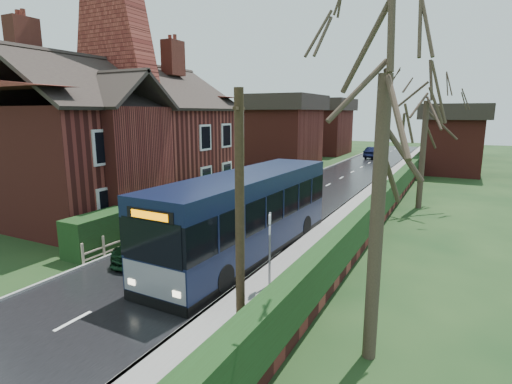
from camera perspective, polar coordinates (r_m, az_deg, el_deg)
The scene contains 18 objects.
ground at distance 16.72m, azimuth -8.26°, elevation -8.85°, with size 140.00×140.00×0.00m, color #2D451D.
road at distance 25.19m, azimuth 4.95°, elevation -1.86°, with size 6.00×100.00×0.02m, color black.
pavement at distance 23.96m, azimuth 14.42°, elevation -2.72°, with size 2.50×100.00×0.14m, color slate.
kerb_right at distance 24.23m, azimuth 11.65°, elevation -2.44°, with size 0.12×100.00×0.14m, color gray.
kerb_left at distance 26.45m, azimuth -1.18°, elevation -1.10°, with size 0.12×100.00×0.10m, color gray.
front_hedge at distance 22.59m, azimuth -9.10°, elevation -1.44°, with size 1.20×16.00×1.60m, color black.
picket_fence at distance 22.25m, azimuth -7.51°, elevation -2.52°, with size 0.10×16.00×0.90m, color tan, non-canonical shape.
right_wall_hedge at distance 23.48m, azimuth 18.22°, elevation -0.84°, with size 0.60×50.00×1.80m.
brick_house at distance 25.10m, azimuth -18.71°, elevation 7.62°, with size 9.30×14.60×10.30m.
bus at distance 16.16m, azimuth -1.34°, elevation -3.31°, with size 2.84×11.03×3.33m.
car_silver at distance 22.77m, azimuth -1.67°, elevation -1.68°, with size 1.45×3.60×1.23m, color silver.
car_green at distance 16.88m, azimuth -14.38°, elevation -6.61°, with size 1.79×4.40×1.28m, color black.
car_distant at distance 53.24m, azimuth 16.58°, elevation 5.43°, with size 1.53×4.38×1.44m, color black.
bus_stop_sign at distance 12.90m, azimuth 1.98°, elevation -6.79°, with size 0.19×0.39×2.61m.
telegraph_pole at distance 9.26m, azimuth -2.33°, elevation -4.73°, with size 0.28×0.79×6.26m.
tree_right_near at distance 9.08m, azimuth 18.25°, elevation 18.58°, with size 4.32×4.32×9.32m.
tree_right_far at distance 25.74m, azimuth 23.31°, elevation 12.86°, with size 4.73×4.73×9.14m.
tree_house_side at distance 37.52m, azimuth -9.23°, elevation 12.85°, with size 4.03×4.03×9.15m.
Camera 1 is at (9.18, -12.75, 5.72)m, focal length 28.00 mm.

